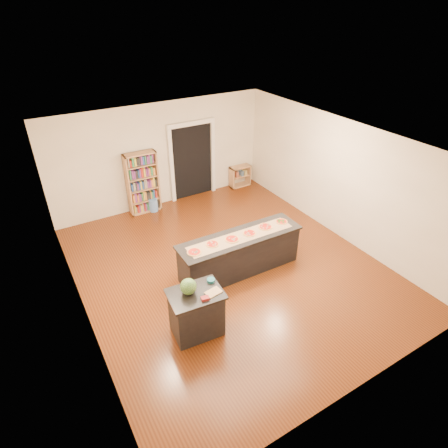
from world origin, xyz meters
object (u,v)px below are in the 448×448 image
bookshelf (143,183)px  waste_bin (153,205)px  kitchen_island (240,253)px  low_shelf (240,176)px  watermelon (188,287)px  side_counter (196,313)px

bookshelf → waste_bin: bookshelf is taller
kitchen_island → bookshelf: (-0.80, 3.51, 0.39)m
bookshelf → waste_bin: 0.69m
low_shelf → watermelon: 6.03m
waste_bin → watermelon: bearing=-103.3°
kitchen_island → waste_bin: (-0.62, 3.40, -0.27)m
waste_bin → watermelon: (-1.04, -4.40, 0.85)m
low_shelf → side_counter: bearing=-129.9°
waste_bin → watermelon: size_ratio=1.29×
bookshelf → watermelon: bookshelf is taller
low_shelf → waste_bin: low_shelf is taller
kitchen_island → watermelon: (-1.66, -1.00, 0.58)m
watermelon → low_shelf: bearing=49.0°
waste_bin → watermelon: 4.60m
kitchen_island → low_shelf: size_ratio=4.13×
side_counter → bookshelf: size_ratio=0.54×
bookshelf → side_counter: bearing=-99.5°
kitchen_island → watermelon: bearing=-147.9°
side_counter → low_shelf: side_counter is taller
kitchen_island → bookshelf: bearing=103.8°
kitchen_island → watermelon: 2.02m
low_shelf → kitchen_island: bearing=-122.8°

